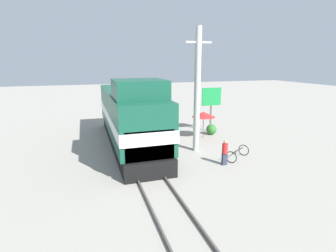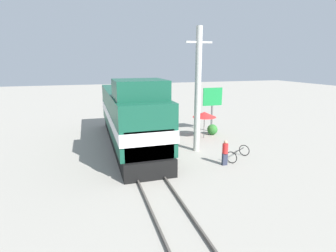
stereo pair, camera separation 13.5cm
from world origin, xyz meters
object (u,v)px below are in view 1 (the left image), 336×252
locomotive (130,117)px  utility_pole (197,91)px  billboard_sign (211,100)px  person_bystander (225,152)px  bicycle (238,153)px  vendor_umbrella (204,114)px

locomotive → utility_pole: (4.15, -2.51, 2.06)m
billboard_sign → person_bystander: bearing=-110.5°
utility_pole → bicycle: (1.88, -2.36, -3.82)m
person_bystander → billboard_sign: bearing=69.5°
billboard_sign → bicycle: billboard_sign is taller
utility_pole → billboard_sign: bearing=53.0°
vendor_umbrella → billboard_sign: bearing=48.0°
utility_pole → vendor_umbrella: size_ratio=3.83×
billboard_sign → vendor_umbrella: bearing=-132.0°
vendor_umbrella → billboard_sign: billboard_sign is taller
locomotive → vendor_umbrella: (6.01, 0.28, -0.20)m
locomotive → utility_pole: 5.27m
utility_pole → billboard_sign: (3.36, 4.46, -1.33)m
locomotive → utility_pole: utility_pole is taller
locomotive → utility_pole: size_ratio=1.63×
utility_pole → vendor_umbrella: utility_pole is taller
utility_pole → person_bystander: utility_pole is taller
locomotive → person_bystander: bearing=-49.1°
utility_pole → vendor_umbrella: 4.04m
utility_pole → locomotive: bearing=148.8°
utility_pole → vendor_umbrella: (1.85, 2.79, -2.25)m
utility_pole → person_bystander: bearing=-78.7°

